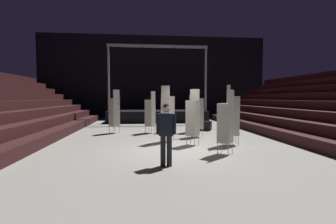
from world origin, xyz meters
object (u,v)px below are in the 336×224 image
Objects in this scene: chair_stack_mid_right at (233,115)px; chair_stack_mid_left at (191,114)px; chair_stack_rear_centre at (150,112)px; equipment_road_case at (204,126)px; chair_stack_front_right at (226,122)px; man_with_tie at (166,131)px; stage_riser at (157,115)px; chair_stack_front_left at (198,113)px; chair_stack_rear_left at (169,116)px; chair_stack_mid_centre at (114,112)px; chair_stack_rear_right at (193,117)px; chair_stack_aisle_left at (168,114)px.

chair_stack_mid_left is at bearing -159.18° from chair_stack_mid_right.
chair_stack_rear_centre is 2.56× the size of equipment_road_case.
chair_stack_front_right is at bearing -122.83° from chair_stack_rear_centre.
man_with_tie is at bearing 110.60° from chair_stack_mid_left.
man_with_tie is 0.81× the size of chair_stack_front_right.
chair_stack_front_left is (1.53, -8.25, 0.64)m from stage_riser.
chair_stack_front_left is 1.12× the size of chair_stack_mid_left.
stage_riser reaches higher than chair_stack_rear_left.
chair_stack_rear_left is at bearing -87.27° from stage_riser.
chair_stack_mid_centre is (-4.38, 5.48, 0.08)m from chair_stack_front_right.
stage_riser is 12.17m from chair_stack_front_right.
chair_stack_front_left is 3.80m from chair_stack_front_right.
chair_stack_rear_left is at bearing -44.68° from chair_stack_rear_right.
chair_stack_mid_centre reaches higher than chair_stack_front_right.
man_with_tie is 0.75× the size of chair_stack_front_left.
chair_stack_front_right is 0.90× the size of chair_stack_aisle_left.
chair_stack_rear_left is at bearing 120.75° from chair_stack_aisle_left.
chair_stack_rear_left is 1.15m from chair_stack_rear_centre.
chair_stack_rear_left is 0.73× the size of chair_stack_aisle_left.
chair_stack_mid_centre is 1.04× the size of chair_stack_rear_right.
stage_riser is 10.75m from chair_stack_mid_right.
chair_stack_aisle_left is (-1.61, -2.73, 0.17)m from chair_stack_mid_left.
chair_stack_front_left is 2.40m from chair_stack_mid_right.
man_with_tie is 0.78× the size of chair_stack_rear_centre.
chair_stack_rear_left is at bearing 24.79° from chair_stack_mid_left.
stage_riser is 8.41m from chair_stack_front_left.
chair_stack_front_right is 0.96× the size of chair_stack_rear_right.
equipment_road_case is (0.82, 6.17, -0.84)m from chair_stack_front_right.
chair_stack_mid_right reaches higher than chair_stack_rear_right.
chair_stack_front_right is at bearing -34.94° from chair_stack_rear_left.
chair_stack_mid_centre is at bearing -37.59° from chair_stack_front_left.
chair_stack_front_left is 2.00m from chair_stack_aisle_left.
chair_stack_mid_left is at bearing -57.16° from chair_stack_rear_centre.
chair_stack_rear_left is at bearing -145.17° from chair_stack_mid_right.
chair_stack_rear_right is 2.56× the size of equipment_road_case.
chair_stack_mid_right is 2.75× the size of equipment_road_case.
chair_stack_rear_centre is at bearing -96.60° from stage_riser.
chair_stack_front_left is 2.23m from chair_stack_rear_left.
stage_riser is at bearing -47.94° from chair_stack_rear_right.
chair_stack_front_right is 1.04× the size of chair_stack_mid_left.
chair_stack_mid_left is (1.53, -6.70, 0.52)m from stage_riser.
stage_riser is 3.58× the size of chair_stack_front_right.
chair_stack_rear_left is at bearing -72.26° from chair_stack_front_left.
stage_riser is 3.32× the size of chair_stack_mid_centre.
chair_stack_front_right is (1.64, -12.04, 0.56)m from stage_riser.
chair_stack_rear_centre is 3.45m from equipment_road_case.
stage_riser reaches higher than chair_stack_rear_right.
man_with_tie is at bearing -58.46° from chair_stack_aisle_left.
chair_stack_rear_left is 3.97m from chair_stack_rear_right.
man_with_tie is 0.78× the size of chair_stack_rear_right.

